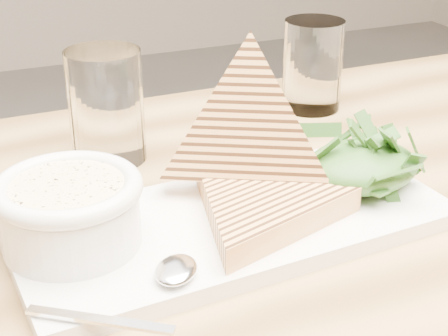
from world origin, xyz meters
name	(u,v)px	position (x,y,z in m)	size (l,w,h in m)	color
table_top	(310,279)	(-0.21, -0.12, 0.76)	(1.22, 0.81, 0.04)	#A47A46
platter	(233,223)	(-0.25, -0.06, 0.78)	(0.36, 0.16, 0.01)	white
soup_bowl	(71,220)	(-0.38, -0.05, 0.81)	(0.11, 0.11, 0.04)	white
soup	(67,190)	(-0.38, -0.05, 0.84)	(0.09, 0.09, 0.01)	beige
bowl_rim	(67,188)	(-0.38, -0.05, 0.84)	(0.11, 0.11, 0.01)	white
sandwich_flat	(261,208)	(-0.23, -0.08, 0.80)	(0.17, 0.17, 0.02)	tan
sandwich_lean	(248,133)	(-0.22, -0.02, 0.85)	(0.17, 0.17, 0.09)	tan
salad_base	(361,166)	(-0.12, -0.06, 0.81)	(0.11, 0.08, 0.04)	#1B3C13
arugula_pile	(362,160)	(-0.12, -0.06, 0.82)	(0.11, 0.10, 0.05)	#3B6B25
spoon_bowl	(176,270)	(-0.32, -0.13, 0.80)	(0.03, 0.04, 0.01)	silver
spoon_handle	(100,320)	(-0.39, -0.16, 0.79)	(0.10, 0.01, 0.00)	silver
glass_near	(106,106)	(-0.31, 0.12, 0.83)	(0.08, 0.08, 0.11)	white
glass_far	(313,65)	(-0.05, 0.17, 0.83)	(0.07, 0.07, 0.11)	white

